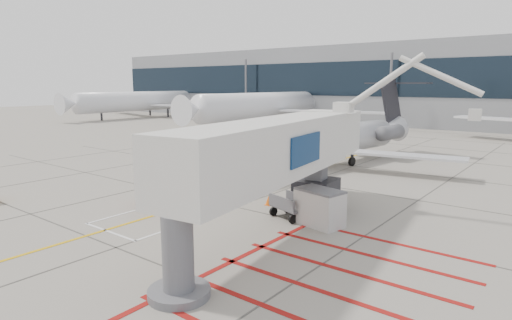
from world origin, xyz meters
The scene contains 10 objects.
ground_plane centered at (0.00, 0.00, 0.00)m, with size 260.00×260.00×0.00m, color gray.
regional_jet centered at (-2.37, 15.42, 3.73)m, with size 22.56×28.44×7.45m, color silver, non-canonical shape.
jet_bridge centered at (4.65, 0.92, 3.65)m, with size 8.64×18.25×7.30m, color silver, non-canonical shape.
pushback_tug centered at (-3.46, 1.57, 0.69)m, with size 2.36×1.48×1.38m, color #A0180F, non-canonical shape.
baggage_cart centered at (3.67, 4.24, 0.65)m, with size 2.06×1.30×1.30m, color #56555A, non-canonical shape.
ground_power_unit centered at (5.51, 4.14, 0.93)m, with size 2.35×1.37×1.86m, color beige, non-canonical shape.
cone_nose centered at (-3.92, 4.53, 0.28)m, with size 0.41×0.41×0.56m, color orange.
cone_side centered at (1.32, 5.52, 0.28)m, with size 0.41×0.41×0.57m, color #FF630D.
bg_aircraft_a centered at (-60.30, 46.00, 6.14)m, with size 36.81×40.90×12.27m, color silver, non-canonical shape.
bg_aircraft_b centered at (-27.17, 46.00, 6.34)m, with size 38.01×42.24×12.67m, color silver, non-canonical shape.
Camera 1 is at (15.75, -14.22, 7.06)m, focal length 30.00 mm.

